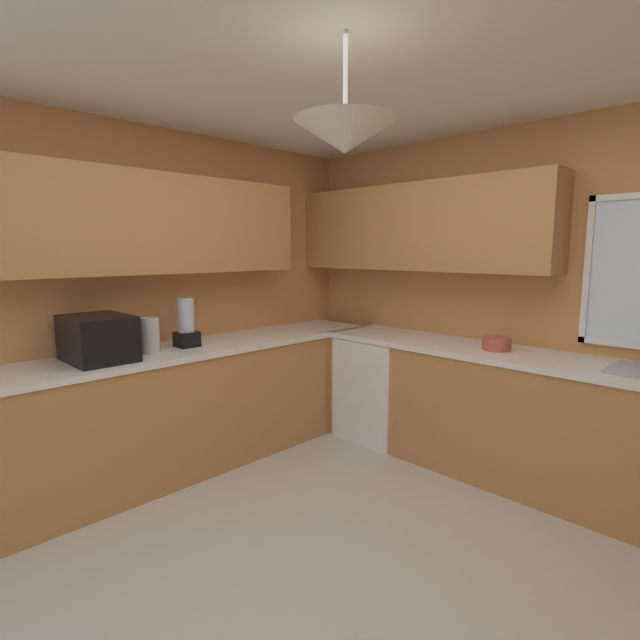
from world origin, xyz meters
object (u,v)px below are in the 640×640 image
at_px(microwave, 98,338).
at_px(bowl, 497,344).
at_px(blender_appliance, 186,325).
at_px(dishwasher, 381,387).
at_px(kettle, 150,335).

height_order(microwave, bowl, microwave).
bearing_deg(blender_appliance, dishwasher, 65.88).
bearing_deg(dishwasher, blender_appliance, -114.12).
relative_size(dishwasher, bowl, 4.40).
bearing_deg(dishwasher, microwave, -107.42).
relative_size(dishwasher, blender_appliance, 2.41).
relative_size(dishwasher, microwave, 1.81).
height_order(kettle, bowl, kettle).
bearing_deg(kettle, microwave, -93.34).
relative_size(dishwasher, kettle, 3.53).
height_order(dishwasher, microwave, microwave).
height_order(dishwasher, kettle, kettle).
distance_m(microwave, bowl, 2.71).
xyz_separation_m(microwave, bowl, (1.66, 2.13, -0.10)).
relative_size(kettle, blender_appliance, 0.68).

